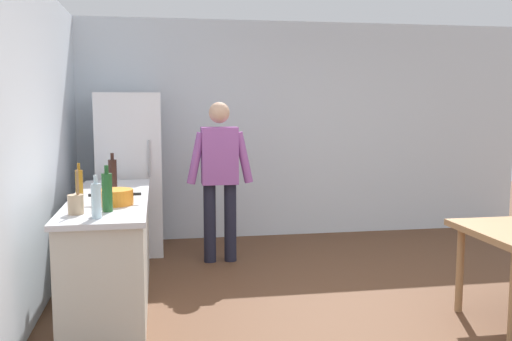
% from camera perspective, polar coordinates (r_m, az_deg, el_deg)
% --- Properties ---
extents(ground_plane, '(14.00, 14.00, 0.00)m').
position_cam_1_polar(ground_plane, '(4.65, 11.17, -14.56)').
color(ground_plane, brown).
extents(wall_back, '(6.40, 0.12, 2.70)m').
position_cam_1_polar(wall_back, '(7.22, 2.81, 4.11)').
color(wall_back, silver).
rests_on(wall_back, ground_plane).
extents(wall_left, '(0.12, 5.60, 2.70)m').
position_cam_1_polar(wall_left, '(4.36, -23.27, 1.85)').
color(wall_left, silver).
rests_on(wall_left, ground_plane).
extents(kitchen_counter, '(0.64, 2.20, 0.90)m').
position_cam_1_polar(kitchen_counter, '(5.00, -14.44, -7.68)').
color(kitchen_counter, beige).
rests_on(kitchen_counter, ground_plane).
extents(refrigerator, '(0.70, 0.67, 1.80)m').
position_cam_1_polar(refrigerator, '(6.49, -12.59, -0.32)').
color(refrigerator, white).
rests_on(refrigerator, ground_plane).
extents(person, '(0.70, 0.22, 1.70)m').
position_cam_1_polar(person, '(5.96, -3.69, -0.04)').
color(person, '#1E1E2D').
rests_on(person, ground_plane).
extents(cooking_pot, '(0.40, 0.28, 0.12)m').
position_cam_1_polar(cooking_pot, '(4.52, -14.04, -2.62)').
color(cooking_pot, orange).
rests_on(cooking_pot, kitchen_counter).
extents(utensil_jar, '(0.11, 0.11, 0.32)m').
position_cam_1_polar(utensil_jar, '(4.21, -17.74, -3.17)').
color(utensil_jar, tan).
rests_on(utensil_jar, kitchen_counter).
extents(bottle_oil_amber, '(0.06, 0.06, 0.28)m').
position_cam_1_polar(bottle_oil_amber, '(5.04, -17.43, -1.14)').
color(bottle_oil_amber, '#996619').
rests_on(bottle_oil_amber, kitchen_counter).
extents(bottle_water_clear, '(0.07, 0.07, 0.30)m').
position_cam_1_polar(bottle_water_clear, '(4.01, -15.83, -2.92)').
color(bottle_water_clear, silver).
rests_on(bottle_water_clear, kitchen_counter).
extents(bottle_wine_dark, '(0.08, 0.08, 0.34)m').
position_cam_1_polar(bottle_wine_dark, '(5.27, -14.28, -0.38)').
color(bottle_wine_dark, black).
rests_on(bottle_wine_dark, kitchen_counter).
extents(bottle_wine_green, '(0.08, 0.08, 0.34)m').
position_cam_1_polar(bottle_wine_green, '(4.24, -14.81, -2.09)').
color(bottle_wine_green, '#1E5123').
rests_on(bottle_wine_green, kitchen_counter).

